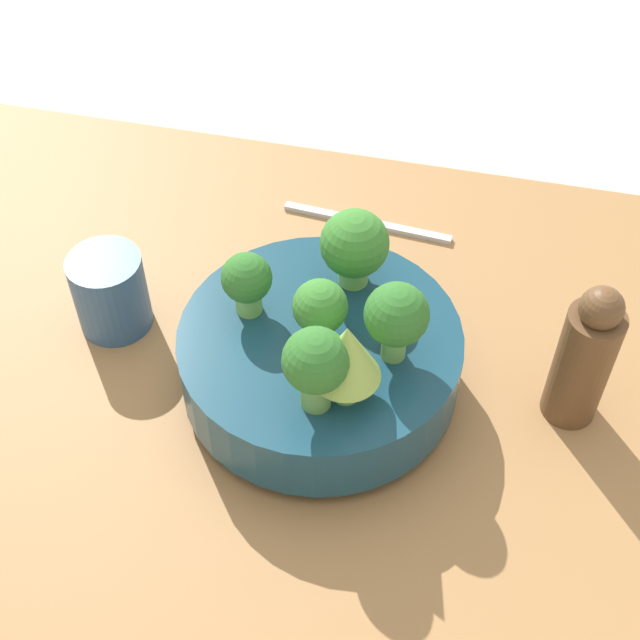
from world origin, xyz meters
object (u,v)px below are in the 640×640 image
fork (367,223)px  bowl (320,358)px  pepper_mill (584,358)px  cup (110,292)px

fork → bowl: bearing=90.2°
bowl → pepper_mill: pepper_mill is taller
bowl → cup: 0.22m
cup → fork: cup is taller
bowl → cup: (0.22, -0.04, -0.00)m
fork → cup: bearing=42.5°
pepper_mill → bowl: bearing=7.0°
fork → pepper_mill: bearing=138.0°
bowl → fork: bowl is taller
cup → fork: size_ratio=0.44×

